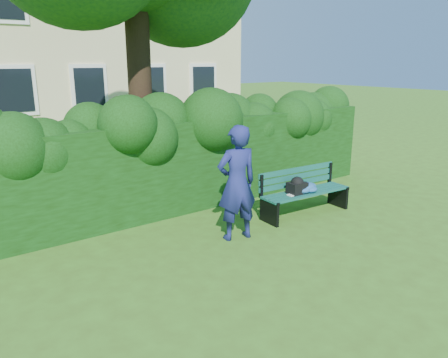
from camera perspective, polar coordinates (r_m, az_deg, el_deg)
ground at (r=7.40m, az=2.83°, el=-8.10°), size 80.00×80.00×0.00m
hedge at (r=8.83m, az=-6.27°, el=1.87°), size 10.00×1.00×1.80m
park_bench at (r=8.62m, az=10.28°, el=-1.40°), size 1.95×0.68×0.89m
man_reading at (r=7.20m, az=1.69°, el=-0.55°), size 0.78×0.59×1.94m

